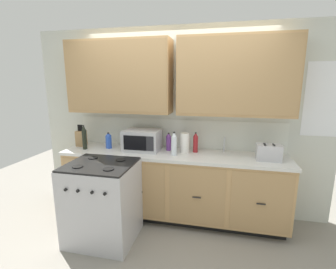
{
  "coord_description": "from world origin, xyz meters",
  "views": [
    {
      "loc": [
        0.62,
        -2.72,
        1.84
      ],
      "look_at": [
        -0.05,
        0.27,
        1.18
      ],
      "focal_mm": 26.1,
      "sensor_mm": 36.0,
      "label": 1
    }
  ],
  "objects_px": {
    "stove_range": "(102,202)",
    "bottle_red": "(196,143)",
    "microwave": "(142,140)",
    "bottle_violet": "(169,142)",
    "paper_towel_roll": "(185,143)",
    "bottle_dark": "(84,137)",
    "bottle_clear": "(174,144)",
    "knife_block": "(81,138)",
    "bottle_blue": "(109,140)",
    "toaster": "(269,152)"
  },
  "relations": [
    {
      "from": "toaster",
      "to": "paper_towel_roll",
      "type": "xyz_separation_m",
      "value": [
        -1.02,
        0.09,
        0.03
      ]
    },
    {
      "from": "microwave",
      "to": "bottle_dark",
      "type": "height_order",
      "value": "bottle_dark"
    },
    {
      "from": "microwave",
      "to": "bottle_red",
      "type": "height_order",
      "value": "microwave"
    },
    {
      "from": "stove_range",
      "to": "bottle_red",
      "type": "bearing_deg",
      "value": 36.34
    },
    {
      "from": "bottle_red",
      "to": "bottle_clear",
      "type": "distance_m",
      "value": 0.32
    },
    {
      "from": "knife_block",
      "to": "paper_towel_roll",
      "type": "height_order",
      "value": "knife_block"
    },
    {
      "from": "bottle_blue",
      "to": "bottle_dark",
      "type": "height_order",
      "value": "bottle_dark"
    },
    {
      "from": "microwave",
      "to": "bottle_red",
      "type": "relative_size",
      "value": 1.79
    },
    {
      "from": "bottle_red",
      "to": "bottle_blue",
      "type": "distance_m",
      "value": 1.21
    },
    {
      "from": "microwave",
      "to": "paper_towel_roll",
      "type": "height_order",
      "value": "microwave"
    },
    {
      "from": "stove_range",
      "to": "bottle_red",
      "type": "height_order",
      "value": "bottle_red"
    },
    {
      "from": "microwave",
      "to": "bottle_red",
      "type": "xyz_separation_m",
      "value": [
        0.72,
        0.05,
        -0.01
      ]
    },
    {
      "from": "bottle_red",
      "to": "bottle_dark",
      "type": "bearing_deg",
      "value": -172.89
    },
    {
      "from": "knife_block",
      "to": "microwave",
      "type": "bearing_deg",
      "value": -1.64
    },
    {
      "from": "stove_range",
      "to": "bottle_blue",
      "type": "xyz_separation_m",
      "value": [
        -0.22,
        0.66,
        0.57
      ]
    },
    {
      "from": "paper_towel_roll",
      "to": "knife_block",
      "type": "bearing_deg",
      "value": 178.96
    },
    {
      "from": "toaster",
      "to": "bottle_dark",
      "type": "bearing_deg",
      "value": -179.03
    },
    {
      "from": "knife_block",
      "to": "bottle_dark",
      "type": "distance_m",
      "value": 0.23
    },
    {
      "from": "toaster",
      "to": "bottle_clear",
      "type": "distance_m",
      "value": 1.13
    },
    {
      "from": "microwave",
      "to": "paper_towel_roll",
      "type": "bearing_deg",
      "value": -0.07
    },
    {
      "from": "toaster",
      "to": "bottle_clear",
      "type": "height_order",
      "value": "bottle_clear"
    },
    {
      "from": "paper_towel_roll",
      "to": "bottle_violet",
      "type": "distance_m",
      "value": 0.24
    },
    {
      "from": "bottle_red",
      "to": "stove_range",
      "type": "bearing_deg",
      "value": -143.66
    },
    {
      "from": "bottle_violet",
      "to": "microwave",
      "type": "bearing_deg",
      "value": -170.26
    },
    {
      "from": "stove_range",
      "to": "bottle_red",
      "type": "relative_size",
      "value": 3.55
    },
    {
      "from": "bottle_clear",
      "to": "bottle_violet",
      "type": "relative_size",
      "value": 1.24
    },
    {
      "from": "stove_range",
      "to": "bottle_clear",
      "type": "xyz_separation_m",
      "value": [
        0.74,
        0.54,
        0.61
      ]
    },
    {
      "from": "microwave",
      "to": "bottle_clear",
      "type": "height_order",
      "value": "bottle_clear"
    },
    {
      "from": "stove_range",
      "to": "microwave",
      "type": "bearing_deg",
      "value": 67.97
    },
    {
      "from": "toaster",
      "to": "stove_range",
      "type": "bearing_deg",
      "value": -162.73
    },
    {
      "from": "microwave",
      "to": "toaster",
      "type": "distance_m",
      "value": 1.6
    },
    {
      "from": "paper_towel_roll",
      "to": "bottle_red",
      "type": "bearing_deg",
      "value": 21.52
    },
    {
      "from": "stove_range",
      "to": "bottle_red",
      "type": "xyz_separation_m",
      "value": [
        0.99,
        0.73,
        0.59
      ]
    },
    {
      "from": "knife_block",
      "to": "bottle_clear",
      "type": "bearing_deg",
      "value": -6.85
    },
    {
      "from": "bottle_dark",
      "to": "bottle_clear",
      "type": "bearing_deg",
      "value": -0.32
    },
    {
      "from": "stove_range",
      "to": "bottle_violet",
      "type": "xyz_separation_m",
      "value": [
        0.63,
        0.74,
        0.58
      ]
    },
    {
      "from": "knife_block",
      "to": "bottle_violet",
      "type": "xyz_separation_m",
      "value": [
        1.3,
        0.03,
        0.0
      ]
    },
    {
      "from": "stove_range",
      "to": "bottle_dark",
      "type": "height_order",
      "value": "bottle_dark"
    },
    {
      "from": "microwave",
      "to": "bottle_clear",
      "type": "xyz_separation_m",
      "value": [
        0.47,
        -0.14,
        0.01
      ]
    },
    {
      "from": "knife_block",
      "to": "bottle_violet",
      "type": "height_order",
      "value": "knife_block"
    },
    {
      "from": "bottle_dark",
      "to": "stove_range",
      "type": "bearing_deg",
      "value": -46.53
    },
    {
      "from": "bottle_red",
      "to": "bottle_clear",
      "type": "height_order",
      "value": "bottle_clear"
    },
    {
      "from": "bottle_violet",
      "to": "bottle_blue",
      "type": "bearing_deg",
      "value": -174.94
    },
    {
      "from": "bottle_violet",
      "to": "bottle_dark",
      "type": "height_order",
      "value": "bottle_dark"
    },
    {
      "from": "bottle_clear",
      "to": "bottle_violet",
      "type": "distance_m",
      "value": 0.24
    },
    {
      "from": "bottle_blue",
      "to": "bottle_clear",
      "type": "relative_size",
      "value": 0.74
    },
    {
      "from": "paper_towel_roll",
      "to": "bottle_red",
      "type": "distance_m",
      "value": 0.14
    },
    {
      "from": "microwave",
      "to": "bottle_violet",
      "type": "distance_m",
      "value": 0.36
    },
    {
      "from": "microwave",
      "to": "knife_block",
      "type": "xyz_separation_m",
      "value": [
        -0.94,
        0.03,
        -0.02
      ]
    },
    {
      "from": "paper_towel_roll",
      "to": "bottle_clear",
      "type": "distance_m",
      "value": 0.18
    }
  ]
}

